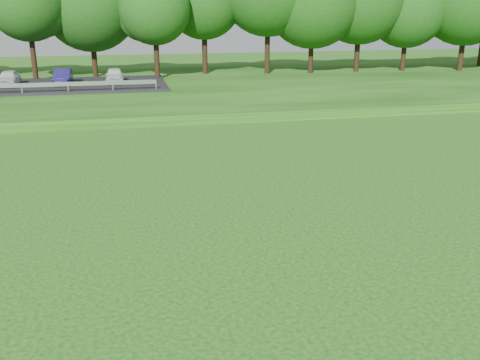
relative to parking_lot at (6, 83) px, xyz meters
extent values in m
cube|color=#0E400C|center=(24.21, 1.20, -0.72)|extent=(130.00, 30.00, 0.60)
cube|color=gray|center=(24.21, -12.80, -1.00)|extent=(130.00, 1.60, 0.04)
cube|color=black|center=(0.21, 0.20, -0.33)|extent=(24.00, 9.00, 0.18)
imported|color=silver|center=(0.21, 0.20, 0.36)|extent=(1.42, 3.52, 1.20)
imported|color=navy|center=(4.21, 0.20, 0.36)|extent=(1.27, 3.64, 1.20)
imported|color=white|center=(8.21, 0.20, 0.36)|extent=(1.42, 3.52, 1.20)
camera|label=1|loc=(8.69, -44.41, 5.55)|focal=40.00mm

